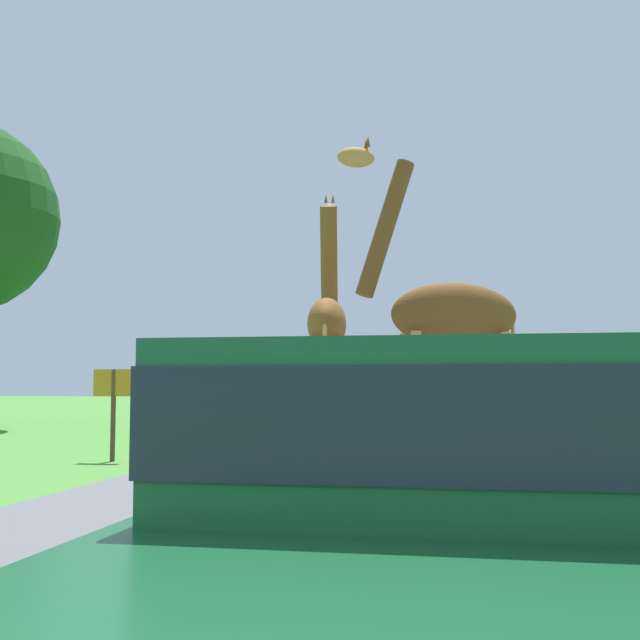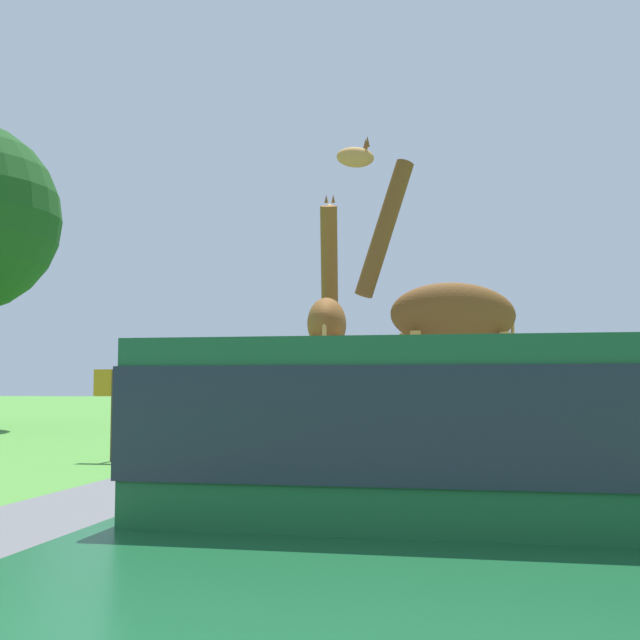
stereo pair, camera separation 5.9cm
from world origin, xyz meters
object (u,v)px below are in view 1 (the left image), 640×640
Objects in this scene: car_queue_right at (413,408)px; car_queue_left at (490,402)px; sign_post at (114,397)px; car_lead_maroon at (443,517)px; giraffe_companion at (446,314)px; giraffe_near_road at (327,330)px.

car_queue_left is (2.00, 8.09, -0.04)m from car_queue_right.
car_lead_maroon is at bearing -58.37° from sign_post.
giraffe_companion reaches higher than car_lead_maroon.
car_lead_maroon is at bearing -85.53° from giraffe_near_road.
car_queue_left is (3.02, 14.10, -1.54)m from giraffe_near_road.
giraffe_companion is 7.85m from car_queue_right.
giraffe_near_road is 1.20× the size of car_queue_right.
car_lead_maroon is 24.52m from car_queue_left.
car_lead_maroon is (2.32, -10.41, -1.44)m from giraffe_near_road.
giraffe_companion is at bearing -82.21° from car_queue_right.
sign_post is (-3.33, -1.24, -1.14)m from giraffe_near_road.
giraffe_companion is at bearing -93.48° from car_queue_left.
car_queue_right is at bearing 59.03° from sign_post.
giraffe_companion is at bearing 91.67° from car_lead_maroon.
car_lead_maroon is at bearing -85.47° from car_queue_right.
giraffe_companion reaches higher than giraffe_near_road.
car_lead_maroon is 1.16× the size of car_queue_right.
giraffe_companion reaches higher than car_queue_left.
giraffe_near_road is at bearing -102.10° from car_queue_left.
giraffe_companion reaches higher than car_queue_right.
giraffe_near_road is 14.50m from car_queue_left.
car_queue_right is 2.70× the size of sign_post.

